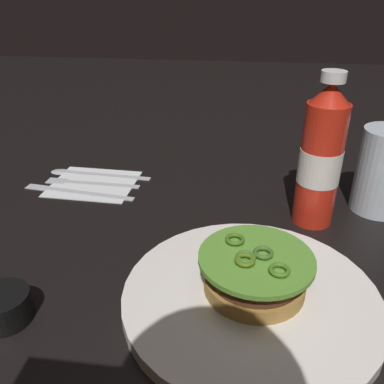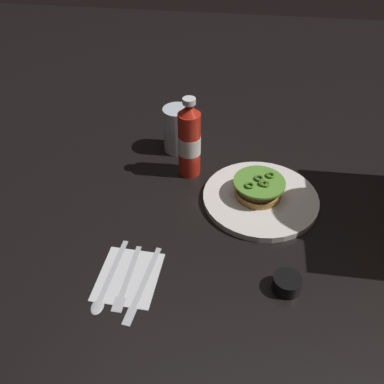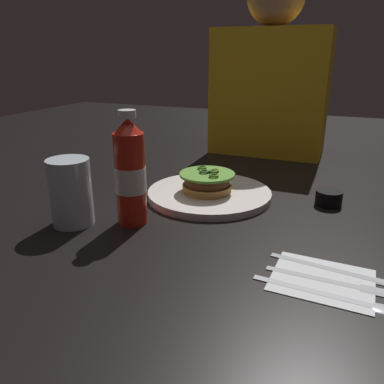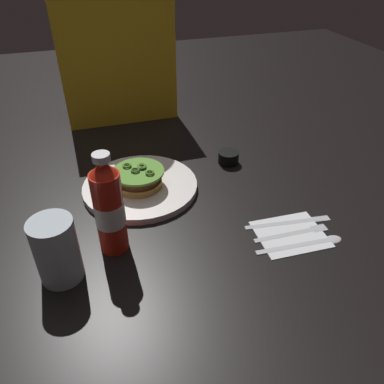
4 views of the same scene
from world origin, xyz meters
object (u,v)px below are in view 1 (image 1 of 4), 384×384
Objects in this scene: condiment_cup at (5,307)px; butter_knife at (73,190)px; burger_sandwich at (256,272)px; napkin at (94,183)px; ketchup_bottle at (322,159)px; dinner_plate at (252,298)px; fork_utensil at (85,181)px; spoon_utensil at (87,172)px.

condiment_cup reaches higher than butter_knife.
burger_sandwich is 0.40m from napkin.
burger_sandwich is 0.57× the size of ketchup_bottle.
dinner_plate is 0.41m from fork_utensil.
burger_sandwich reaches higher than butter_knife.
burger_sandwich is 0.87× the size of napkin.
spoon_utensil is (0.41, -0.12, -0.10)m from ketchup_bottle.
ketchup_bottle is (-0.10, -0.20, 0.10)m from dinner_plate.
ketchup_bottle reaches higher than spoon_utensil.
ketchup_bottle is 1.11× the size of butter_knife.
burger_sandwich is (-0.00, -0.01, 0.03)m from dinner_plate.
ketchup_bottle is 0.46m from condiment_cup.
burger_sandwich reaches higher than spoon_utensil.
condiment_cup is at bearing 92.72° from napkin.
fork_utensil is at bearing -104.46° from butter_knife.
napkin is at bearing -87.28° from condiment_cup.
fork_utensil reaches higher than napkin.
napkin is (0.29, -0.27, -0.04)m from burger_sandwich.
condiment_cup is at bearing 13.51° from burger_sandwich.
condiment_cup reaches higher than dinner_plate.
butter_knife is (0.04, -0.30, -0.01)m from condiment_cup.
dinner_plate is at bearing 134.84° from spoon_utensil.
condiment_cup is (0.27, 0.07, -0.02)m from burger_sandwich.
ketchup_bottle is at bearing -144.86° from condiment_cup.
dinner_plate reaches higher than napkin.
dinner_plate is 1.29× the size of ketchup_bottle.
burger_sandwich reaches higher than napkin.
burger_sandwich is at bearing 137.11° from napkin.
ketchup_bottle is at bearing -115.47° from dinner_plate.
ketchup_bottle is at bearing 168.50° from napkin.
dinner_plate is 1.48× the size of spoon_utensil.
napkin is at bearing -42.89° from burger_sandwich.
condiment_cup is 0.34m from napkin.
napkin is at bearing -11.50° from ketchup_bottle.
dinner_plate is 1.98× the size of napkin.
spoon_utensil is (0.32, -0.32, -0.00)m from dinner_plate.
fork_utensil is (0.31, -0.28, -0.00)m from dinner_plate.
dinner_plate is 0.24m from ketchup_bottle.
burger_sandwich is 0.22m from ketchup_bottle.
ketchup_bottle reaches higher than condiment_cup.
fork_utensil is at bearing -11.06° from ketchup_bottle.
fork_utensil is (0.03, -0.34, -0.01)m from condiment_cup.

